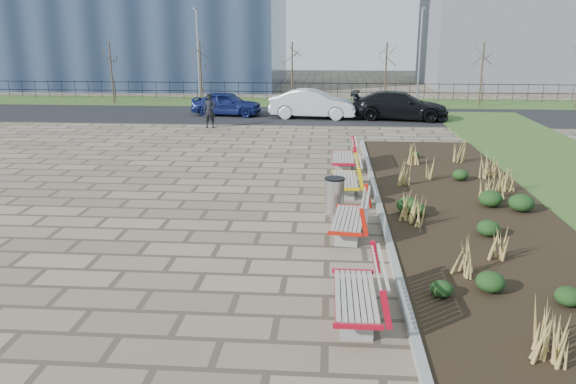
# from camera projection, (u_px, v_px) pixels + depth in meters

# --- Properties ---
(ground) EXTENTS (120.00, 120.00, 0.00)m
(ground) POSITION_uv_depth(u_px,v_px,m) (204.00, 273.00, 11.46)
(ground) COLOR #827059
(ground) RESTS_ON ground
(planting_bed) EXTENTS (4.50, 18.00, 0.10)m
(planting_bed) POSITION_uv_depth(u_px,v_px,m) (461.00, 205.00, 15.79)
(planting_bed) COLOR black
(planting_bed) RESTS_ON ground
(planting_curb) EXTENTS (0.16, 18.00, 0.15)m
(planting_curb) POSITION_uv_depth(u_px,v_px,m) (378.00, 202.00, 15.95)
(planting_curb) COLOR gray
(planting_curb) RESTS_ON ground
(grass_verge_far) EXTENTS (80.00, 5.00, 0.04)m
(grass_verge_far) POSITION_uv_depth(u_px,v_px,m) (293.00, 102.00, 38.28)
(grass_verge_far) COLOR #33511E
(grass_verge_far) RESTS_ON ground
(road) EXTENTS (80.00, 7.00, 0.02)m
(road) POSITION_uv_depth(u_px,v_px,m) (287.00, 115.00, 32.53)
(road) COLOR black
(road) RESTS_ON ground
(bench_a) EXTENTS (0.91, 2.11, 1.00)m
(bench_a) POSITION_uv_depth(u_px,v_px,m) (355.00, 292.00, 9.55)
(bench_a) COLOR red
(bench_a) RESTS_ON ground
(bench_b) EXTENTS (1.11, 2.18, 1.00)m
(bench_b) POSITION_uv_depth(u_px,v_px,m) (349.00, 216.00, 13.43)
(bench_b) COLOR red
(bench_b) RESTS_ON ground
(bench_c) EXTENTS (0.90, 2.10, 1.00)m
(bench_c) POSITION_uv_depth(u_px,v_px,m) (345.00, 177.00, 16.94)
(bench_c) COLOR yellow
(bench_c) RESTS_ON ground
(bench_d) EXTENTS (0.90, 2.10, 1.00)m
(bench_d) POSITION_uv_depth(u_px,v_px,m) (343.00, 156.00, 19.87)
(bench_d) COLOR red
(bench_d) RESTS_ON ground
(litter_bin) EXTENTS (0.53, 0.53, 0.98)m
(litter_bin) POSITION_uv_depth(u_px,v_px,m) (334.00, 196.00, 15.07)
(litter_bin) COLOR #B2B2B7
(litter_bin) RESTS_ON ground
(pedestrian) EXTENTS (0.64, 0.43, 1.74)m
(pedestrian) POSITION_uv_depth(u_px,v_px,m) (210.00, 111.00, 28.24)
(pedestrian) COLOR black
(pedestrian) RESTS_ON ground
(car_blue) EXTENTS (4.13, 1.98, 1.36)m
(car_blue) POSITION_uv_depth(u_px,v_px,m) (227.00, 104.00, 32.27)
(car_blue) COLOR navy
(car_blue) RESTS_ON road
(car_silver) EXTENTS (4.93, 2.12, 1.58)m
(car_silver) POSITION_uv_depth(u_px,v_px,m) (313.00, 104.00, 31.27)
(car_silver) COLOR silver
(car_silver) RESTS_ON road
(car_black) EXTENTS (5.51, 2.82, 1.53)m
(car_black) POSITION_uv_depth(u_px,v_px,m) (400.00, 105.00, 30.80)
(car_black) COLOR black
(car_black) RESTS_ON road
(tree_a) EXTENTS (1.40, 1.40, 4.00)m
(tree_a) POSITION_uv_depth(u_px,v_px,m) (112.00, 73.00, 37.14)
(tree_a) COLOR #4C3D2D
(tree_a) RESTS_ON grass_verge_far
(tree_b) EXTENTS (1.40, 1.40, 4.00)m
(tree_b) POSITION_uv_depth(u_px,v_px,m) (201.00, 73.00, 36.71)
(tree_b) COLOR #4C3D2D
(tree_b) RESTS_ON grass_verge_far
(tree_c) EXTENTS (1.40, 1.40, 4.00)m
(tree_c) POSITION_uv_depth(u_px,v_px,m) (292.00, 74.00, 36.28)
(tree_c) COLOR #4C3D2D
(tree_c) RESTS_ON grass_verge_far
(tree_d) EXTENTS (1.40, 1.40, 4.00)m
(tree_d) POSITION_uv_depth(u_px,v_px,m) (386.00, 74.00, 35.84)
(tree_d) COLOR #4C3D2D
(tree_d) RESTS_ON grass_verge_far
(tree_e) EXTENTS (1.40, 1.40, 4.00)m
(tree_e) POSITION_uv_depth(u_px,v_px,m) (481.00, 75.00, 35.41)
(tree_e) COLOR #4C3D2D
(tree_e) RESTS_ON grass_verge_far
(lamp_west) EXTENTS (0.24, 0.60, 6.00)m
(lamp_west) POSITION_uv_depth(u_px,v_px,m) (198.00, 58.00, 35.95)
(lamp_west) COLOR gray
(lamp_west) RESTS_ON grass_verge_far
(lamp_east) EXTENTS (0.24, 0.60, 6.00)m
(lamp_east) POSITION_uv_depth(u_px,v_px,m) (419.00, 59.00, 34.94)
(lamp_east) COLOR gray
(lamp_east) RESTS_ON grass_verge_far
(railing_fence) EXTENTS (44.00, 0.10, 1.20)m
(railing_fence) POSITION_uv_depth(u_px,v_px,m) (295.00, 91.00, 39.54)
(railing_fence) COLOR black
(railing_fence) RESTS_ON grass_verge_far
(building_grey) EXTENTS (18.00, 12.00, 10.00)m
(building_grey) POSITION_uv_depth(u_px,v_px,m) (533.00, 27.00, 48.86)
(building_grey) COLOR slate
(building_grey) RESTS_ON ground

